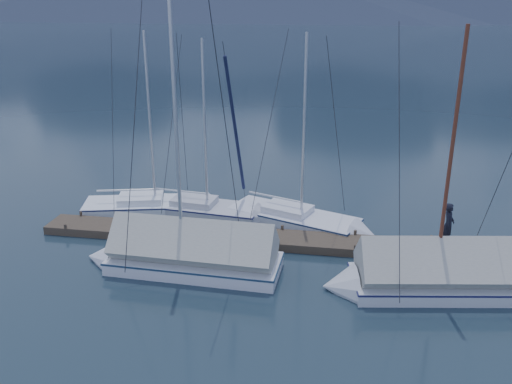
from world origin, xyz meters
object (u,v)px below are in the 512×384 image
sailboat_open_right (311,223)px  sailboat_open_mid (217,211)px  sailboat_covered_near (431,277)px  person (448,225)px  sailboat_covered_far (179,256)px  sailboat_open_left (166,206)px

sailboat_open_right → sailboat_open_mid: bearing=172.2°
sailboat_open_mid → sailboat_open_right: 4.42m
sailboat_covered_near → person: 3.28m
sailboat_covered_far → sailboat_open_left: bearing=113.1°
sailboat_open_mid → sailboat_open_right: (4.38, -0.60, 0.01)m
sailboat_open_right → sailboat_covered_far: 6.56m
sailboat_covered_near → sailboat_covered_far: 8.96m
sailboat_open_right → sailboat_covered_near: bearing=-47.3°
sailboat_open_mid → person: size_ratio=4.97×
sailboat_open_left → sailboat_open_mid: size_ratio=1.04×
sailboat_covered_far → person: (9.93, 2.97, 0.70)m
sailboat_open_left → person: 12.63m
sailboat_open_left → person: bearing=-11.9°
sailboat_open_left → person: (12.31, -2.59, 1.05)m
sailboat_open_mid → sailboat_covered_far: sailboat_covered_far is taller
sailboat_open_left → sailboat_open_mid: bearing=-5.4°
sailboat_covered_near → sailboat_covered_far: (-8.96, 0.08, 0.02)m
sailboat_covered_near → person: sailboat_covered_near is taller
sailboat_open_mid → sailboat_covered_near: sailboat_covered_near is taller
sailboat_open_right → sailboat_covered_near: sailboat_covered_near is taller
sailboat_open_mid → person: 10.11m
sailboat_covered_near → person: size_ratio=5.60×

